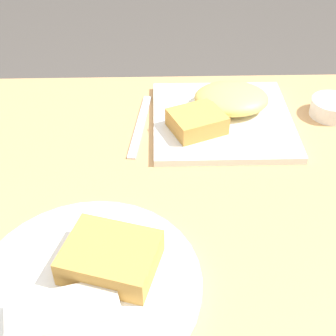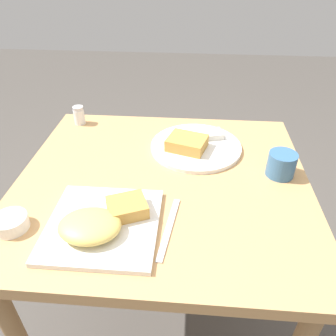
{
  "view_description": "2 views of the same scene",
  "coord_description": "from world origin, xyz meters",
  "px_view_note": "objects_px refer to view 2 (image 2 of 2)",
  "views": [
    {
      "loc": [
        0.0,
        0.57,
        1.3
      ],
      "look_at": [
        -0.01,
        -0.03,
        0.81
      ],
      "focal_mm": 50.0,
      "sensor_mm": 36.0,
      "label": 1
    },
    {
      "loc": [
        0.08,
        -0.78,
        1.37
      ],
      "look_at": [
        0.02,
        0.0,
        0.81
      ],
      "focal_mm": 35.0,
      "sensor_mm": 36.0,
      "label": 2
    }
  ],
  "objects_px": {
    "butter_knife": "(169,228)",
    "sauce_ramekin": "(11,222)",
    "plate_square_near": "(102,223)",
    "plate_oval_far": "(194,145)",
    "salt_shaker": "(79,116)",
    "coffee_mug": "(281,164)"
  },
  "relations": [
    {
      "from": "butter_knife",
      "to": "sauce_ramekin",
      "type": "bearing_deg",
      "value": 101.91
    },
    {
      "from": "plate_square_near",
      "to": "plate_oval_far",
      "type": "height_order",
      "value": "plate_square_near"
    },
    {
      "from": "plate_square_near",
      "to": "plate_oval_far",
      "type": "relative_size",
      "value": 0.89
    },
    {
      "from": "sauce_ramekin",
      "to": "salt_shaker",
      "type": "height_order",
      "value": "salt_shaker"
    },
    {
      "from": "butter_knife",
      "to": "plate_square_near",
      "type": "bearing_deg",
      "value": 102.62
    },
    {
      "from": "sauce_ramekin",
      "to": "coffee_mug",
      "type": "height_order",
      "value": "coffee_mug"
    },
    {
      "from": "plate_square_near",
      "to": "butter_knife",
      "type": "relative_size",
      "value": 1.26
    },
    {
      "from": "plate_oval_far",
      "to": "salt_shaker",
      "type": "height_order",
      "value": "salt_shaker"
    },
    {
      "from": "plate_square_near",
      "to": "sauce_ramekin",
      "type": "xyz_separation_m",
      "value": [
        -0.23,
        -0.01,
        -0.0
      ]
    },
    {
      "from": "plate_oval_far",
      "to": "butter_knife",
      "type": "relative_size",
      "value": 1.42
    },
    {
      "from": "plate_square_near",
      "to": "butter_knife",
      "type": "distance_m",
      "value": 0.17
    },
    {
      "from": "salt_shaker",
      "to": "plate_oval_far",
      "type": "bearing_deg",
      "value": -18.52
    },
    {
      "from": "plate_oval_far",
      "to": "coffee_mug",
      "type": "bearing_deg",
      "value": -26.48
    },
    {
      "from": "plate_square_near",
      "to": "coffee_mug",
      "type": "relative_size",
      "value": 3.26
    },
    {
      "from": "butter_knife",
      "to": "coffee_mug",
      "type": "distance_m",
      "value": 0.41
    },
    {
      "from": "plate_square_near",
      "to": "plate_oval_far",
      "type": "bearing_deg",
      "value": 60.9
    },
    {
      "from": "sauce_ramekin",
      "to": "coffee_mug",
      "type": "xyz_separation_m",
      "value": [
        0.71,
        0.28,
        0.02
      ]
    },
    {
      "from": "plate_oval_far",
      "to": "coffee_mug",
      "type": "xyz_separation_m",
      "value": [
        0.26,
        -0.13,
        0.02
      ]
    },
    {
      "from": "plate_oval_far",
      "to": "plate_square_near",
      "type": "bearing_deg",
      "value": -119.1
    },
    {
      "from": "salt_shaker",
      "to": "sauce_ramekin",
      "type": "bearing_deg",
      "value": -90.13
    },
    {
      "from": "salt_shaker",
      "to": "butter_knife",
      "type": "bearing_deg",
      "value": -53.92
    },
    {
      "from": "sauce_ramekin",
      "to": "butter_knife",
      "type": "relative_size",
      "value": 0.39
    }
  ]
}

